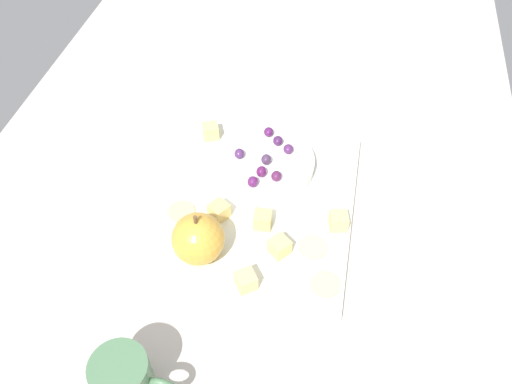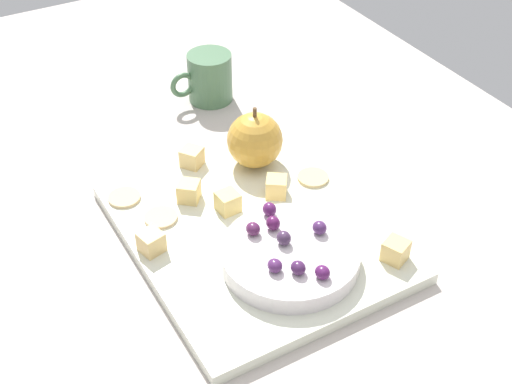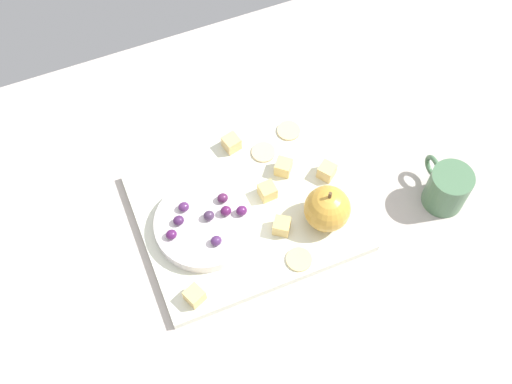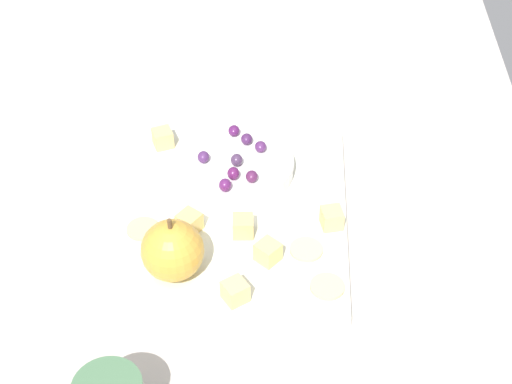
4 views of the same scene
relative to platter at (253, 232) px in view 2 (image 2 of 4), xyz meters
The scene contains 23 objects.
table 4.56cm from the platter, 65.09° to the right, with size 149.54×89.60×3.10cm, color #BAB0A8.
platter is the anchor object (origin of this frame).
serving_dish 7.56cm from the platter, behind, with size 15.51×15.51×2.20cm, color silver.
apple_whole 13.49cm from the platter, 30.59° to the right, with size 7.29×7.29×7.29cm, color gold.
apple_stem 15.42cm from the platter, 30.59° to the right, with size 0.50×0.50×1.20cm, color brown.
cheese_cube_0 4.80cm from the platter, 14.92° to the left, with size 2.52×2.52×2.52cm, color #EAC970.
cheese_cube_1 14.83cm from the platter, ahead, with size 2.52×2.52×2.52cm, color #E5C279.
cheese_cube_2 9.66cm from the platter, 27.29° to the left, with size 2.52×2.52×2.52cm, color #EECA75.
cheese_cube_3 12.34cm from the platter, 79.60° to the left, with size 2.52×2.52×2.52cm, color #EAC377.
cheese_cube_4 7.01cm from the platter, 55.19° to the right, with size 2.52×2.52×2.52cm, color #F1C76E.
cheese_cube_5 16.94cm from the platter, 138.52° to the right, with size 2.52×2.52×2.52cm, color #F0C874.
cracker_0 12.11cm from the platter, 69.38° to the right, with size 4.02×4.02×0.40cm, color #DFC383.
cracker_1 11.20cm from the platter, 52.86° to the left, with size 4.02×4.02×0.40cm, color beige.
cracker_2 16.87cm from the platter, 42.21° to the left, with size 4.02×4.02×0.40cm, color #DFC18A.
grape_0 9.07cm from the platter, 144.59° to the right, with size 1.74×1.56×1.53cm, color #4D285D.
grape_1 13.25cm from the platter, behind, with size 1.74×1.56×1.42cm, color #511B53.
grape_2 5.24cm from the platter, behind, with size 1.74×1.56×1.65cm, color #571A4F.
grape_3 10.40cm from the platter, 164.35° to the left, with size 1.74×1.56×1.41cm, color #51265B.
grape_4 11.50cm from the platter, behind, with size 1.74×1.56×1.46cm, color #44204E.
grape_5 4.28cm from the platter, 130.46° to the right, with size 1.74×1.56×1.63cm, color #571E58.
grape_6 5.21cm from the platter, 150.80° to the left, with size 1.74×1.56×1.46cm, color #53204A.
grape_7 7.34cm from the platter, behind, with size 1.74×1.56×1.63cm, color #452E4D.
cup 32.38cm from the platter, 17.54° to the right, with size 6.72×9.93×7.56cm.
Camera 2 is at (-55.81, 33.98, 59.96)cm, focal length 49.23 mm.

